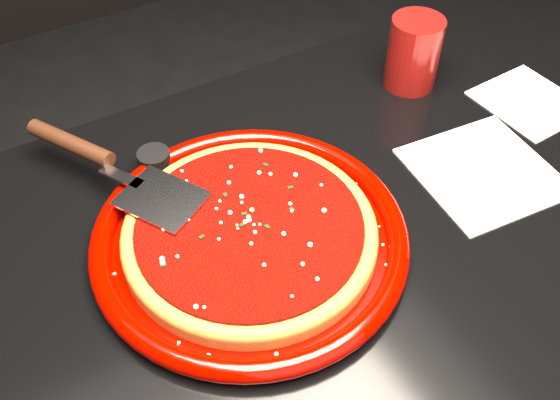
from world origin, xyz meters
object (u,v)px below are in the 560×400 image
(cup, at_px, (413,53))
(ramekin, at_px, (155,162))
(pizza_server, at_px, (114,166))
(plate, at_px, (250,237))

(cup, height_order, ramekin, cup)
(pizza_server, bearing_deg, ramekin, -16.86)
(cup, distance_m, ramekin, 0.43)
(plate, bearing_deg, cup, 23.51)
(pizza_server, bearing_deg, cup, -29.76)
(plate, xyz_separation_m, cup, (0.38, 0.16, 0.04))
(plate, xyz_separation_m, pizza_server, (-0.11, 0.17, 0.03))
(plate, height_order, pizza_server, pizza_server)
(ramekin, bearing_deg, cup, -2.11)
(pizza_server, distance_m, cup, 0.48)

